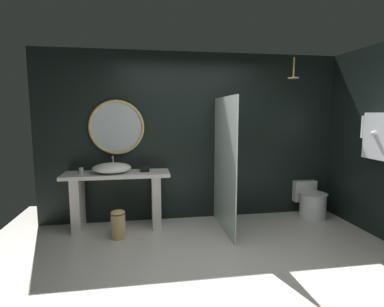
% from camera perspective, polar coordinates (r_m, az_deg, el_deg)
% --- Properties ---
extents(ground_plane, '(5.76, 5.76, 0.00)m').
position_cam_1_polar(ground_plane, '(3.33, 6.65, -22.54)').
color(ground_plane, silver).
extents(back_wall_panel, '(4.80, 0.10, 2.60)m').
position_cam_1_polar(back_wall_panel, '(4.75, 0.62, 3.16)').
color(back_wall_panel, black).
rests_on(back_wall_panel, ground_plane).
extents(side_wall_right, '(0.10, 2.47, 2.60)m').
position_cam_1_polar(side_wall_right, '(4.75, 32.58, 1.96)').
color(side_wall_right, black).
rests_on(side_wall_right, ground_plane).
extents(vanity_counter, '(1.50, 0.49, 0.83)m').
position_cam_1_polar(vanity_counter, '(4.51, -14.01, -7.40)').
color(vanity_counter, silver).
rests_on(vanity_counter, ground_plane).
extents(vessel_sink, '(0.55, 0.45, 0.22)m').
position_cam_1_polar(vessel_sink, '(4.42, -15.03, -2.66)').
color(vessel_sink, white).
rests_on(vessel_sink, vanity_counter).
extents(tumbler_cup, '(0.06, 0.06, 0.08)m').
position_cam_1_polar(tumbler_cup, '(4.53, -20.39, -3.05)').
color(tumbler_cup, silver).
rests_on(tumbler_cup, vanity_counter).
extents(tissue_box, '(0.13, 0.14, 0.09)m').
position_cam_1_polar(tissue_box, '(4.44, -8.97, -2.83)').
color(tissue_box, black).
rests_on(tissue_box, vanity_counter).
extents(round_wall_mirror, '(0.82, 0.05, 0.82)m').
position_cam_1_polar(round_wall_mirror, '(4.60, -14.16, 4.87)').
color(round_wall_mirror, tan).
extents(shower_glass_panel, '(0.02, 1.14, 1.90)m').
position_cam_1_polar(shower_glass_panel, '(4.26, 6.19, -2.15)').
color(shower_glass_panel, silver).
rests_on(shower_glass_panel, ground_plane).
extents(rain_shower_head, '(0.17, 0.17, 0.31)m').
position_cam_1_polar(rain_shower_head, '(4.89, 18.78, 13.87)').
color(rain_shower_head, tan).
extents(hanging_bathrobe, '(0.20, 0.60, 0.67)m').
position_cam_1_polar(hanging_bathrobe, '(4.58, 32.04, 3.15)').
color(hanging_bathrobe, tan).
extents(toilet, '(0.43, 0.62, 0.55)m').
position_cam_1_polar(toilet, '(5.31, 21.61, -8.41)').
color(toilet, white).
rests_on(toilet, ground_plane).
extents(waste_bin, '(0.19, 0.19, 0.39)m').
position_cam_1_polar(waste_bin, '(4.25, -13.88, -12.92)').
color(waste_bin, tan).
rests_on(waste_bin, ground_plane).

